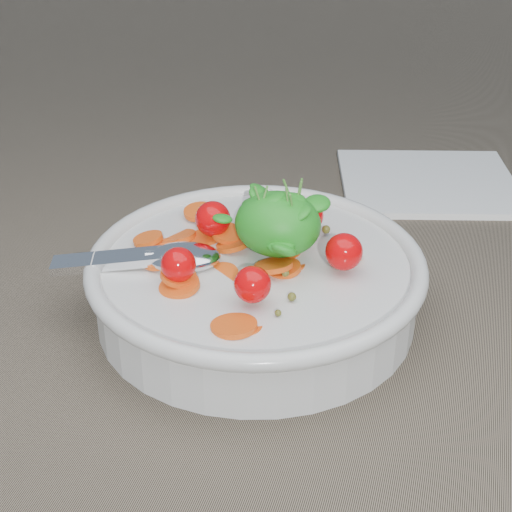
# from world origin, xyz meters

# --- Properties ---
(ground) EXTENTS (6.00, 6.00, 0.00)m
(ground) POSITION_xyz_m (0.00, 0.00, 0.00)
(ground) COLOR #756854
(ground) RESTS_ON ground
(bowl) EXTENTS (0.27, 0.25, 0.11)m
(bowl) POSITION_xyz_m (-0.03, -0.01, 0.03)
(bowl) COLOR silver
(bowl) RESTS_ON ground
(napkin) EXTENTS (0.21, 0.19, 0.01)m
(napkin) POSITION_xyz_m (0.08, 0.27, 0.00)
(napkin) COLOR white
(napkin) RESTS_ON ground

